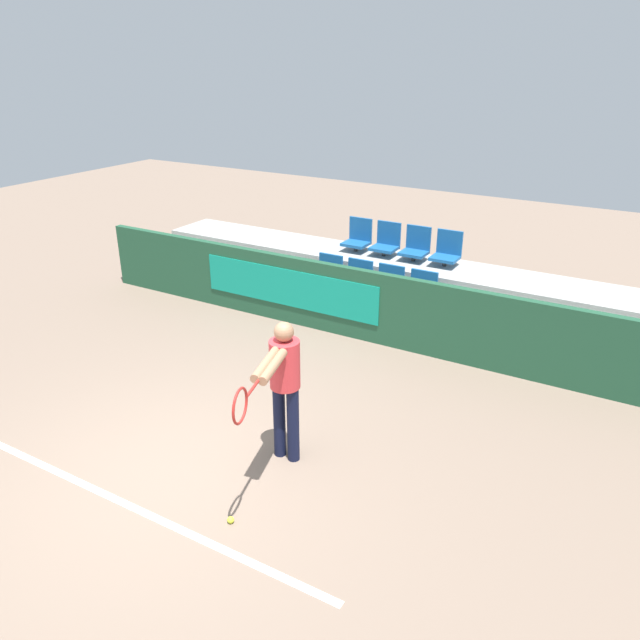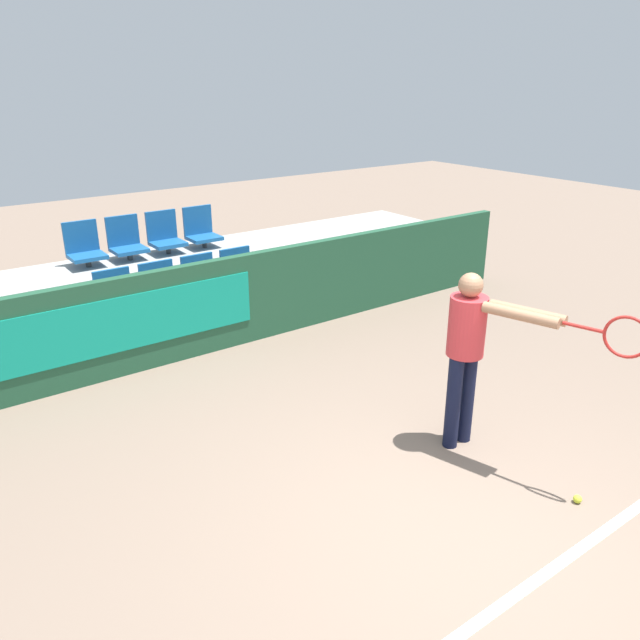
{
  "view_description": "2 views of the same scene",
  "coord_description": "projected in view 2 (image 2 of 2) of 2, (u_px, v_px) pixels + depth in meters",
  "views": [
    {
      "loc": [
        4.01,
        -3.83,
        4.06
      ],
      "look_at": [
        0.62,
        1.99,
        1.14
      ],
      "focal_mm": 35.0,
      "sensor_mm": 36.0,
      "label": 1
    },
    {
      "loc": [
        -2.98,
        -2.32,
        3.09
      ],
      "look_at": [
        0.34,
        2.24,
        0.87
      ],
      "focal_mm": 35.0,
      "sensor_mm": 36.0,
      "label": 2
    }
  ],
  "objects": [
    {
      "name": "ground_plane",
      "position": [
        464.0,
        533.0,
        4.5
      ],
      "size": [
        30.0,
        30.0,
        0.0
      ],
      "primitive_type": "plane",
      "color": "#7A6656"
    },
    {
      "name": "court_baseline",
      "position": [
        533.0,
        583.0,
        4.06
      ],
      "size": [
        4.65,
        0.08,
        0.01
      ],
      "color": "white",
      "rests_on": "ground"
    },
    {
      "name": "barrier_wall",
      "position": [
        207.0,
        307.0,
        7.28
      ],
      "size": [
        9.7,
        0.14,
        1.11
      ],
      "color": "#1E4C33",
      "rests_on": "ground"
    },
    {
      "name": "bleacher_tier_front",
      "position": [
        189.0,
        320.0,
        7.89
      ],
      "size": [
        9.3,
        1.08,
        0.38
      ],
      "color": "#9E9E99",
      "rests_on": "ground"
    },
    {
      "name": "bleacher_tier_middle",
      "position": [
        154.0,
        284.0,
        8.63
      ],
      "size": [
        9.3,
        1.08,
        0.77
      ],
      "color": "#9E9E99",
      "rests_on": "ground"
    },
    {
      "name": "stadium_chair_0",
      "position": [
        117.0,
        298.0,
        7.38
      ],
      "size": [
        0.43,
        0.4,
        0.57
      ],
      "color": "#333333",
      "rests_on": "bleacher_tier_front"
    },
    {
      "name": "stadium_chair_1",
      "position": [
        161.0,
        290.0,
        7.68
      ],
      "size": [
        0.43,
        0.4,
        0.57
      ],
      "color": "#333333",
      "rests_on": "bleacher_tier_front"
    },
    {
      "name": "stadium_chair_2",
      "position": [
        202.0,
        281.0,
        7.98
      ],
      "size": [
        0.43,
        0.4,
        0.57
      ],
      "color": "#333333",
      "rests_on": "bleacher_tier_front"
    },
    {
      "name": "stadium_chair_3",
      "position": [
        239.0,
        274.0,
        8.29
      ],
      "size": [
        0.43,
        0.4,
        0.57
      ],
      "color": "#333333",
      "rests_on": "bleacher_tier_front"
    },
    {
      "name": "stadium_chair_4",
      "position": [
        85.0,
        248.0,
        8.05
      ],
      "size": [
        0.43,
        0.4,
        0.57
      ],
      "color": "#333333",
      "rests_on": "bleacher_tier_middle"
    },
    {
      "name": "stadium_chair_5",
      "position": [
        126.0,
        242.0,
        8.35
      ],
      "size": [
        0.43,
        0.4,
        0.57
      ],
      "color": "#333333",
      "rests_on": "bleacher_tier_middle"
    },
    {
      "name": "stadium_chair_6",
      "position": [
        165.0,
        236.0,
        8.65
      ],
      "size": [
        0.43,
        0.4,
        0.57
      ],
      "color": "#333333",
      "rests_on": "bleacher_tier_middle"
    },
    {
      "name": "stadium_chair_7",
      "position": [
        201.0,
        230.0,
        8.96
      ],
      "size": [
        0.43,
        0.4,
        0.57
      ],
      "color": "#333333",
      "rests_on": "bleacher_tier_middle"
    },
    {
      "name": "tennis_player",
      "position": [
        474.0,
        344.0,
        5.22
      ],
      "size": [
        0.54,
        1.48,
        1.59
      ],
      "rotation": [
        0.0,
        0.0,
        0.27
      ],
      "color": "black",
      "rests_on": "ground"
    },
    {
      "name": "tennis_ball",
      "position": [
        577.0,
        499.0,
        4.81
      ],
      "size": [
        0.07,
        0.07,
        0.07
      ],
      "color": "#CCDB33",
      "rests_on": "ground"
    }
  ]
}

